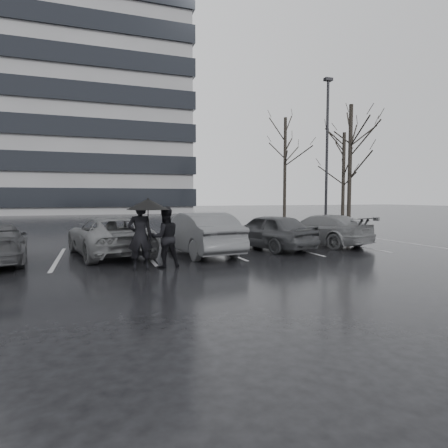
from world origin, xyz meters
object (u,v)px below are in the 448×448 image
Objects in this scene: tree_east at (350,167)px; tree_ne at (343,178)px; pedestrian_right at (165,238)px; lamp_post at (327,162)px; car_west_a at (199,233)px; tree_north at (285,170)px; car_main at (268,231)px; car_west_b at (109,236)px; car_east at (320,230)px; pedestrian_left at (140,236)px.

tree_east reaches higher than tree_ne.
pedestrian_right is 0.19× the size of lamp_post.
car_west_a is 0.55× the size of tree_east.
tree_ne is at bearing -148.88° from car_west_a.
tree_ne is at bearing -40.60° from tree_north.
car_west_a is 15.16m from tree_east.
pedestrian_right is at bearing -141.76° from lamp_post.
tree_east is at bearing -160.11° from car_main.
tree_east reaches higher than car_west_b.
car_east is 2.39× the size of pedestrian_left.
car_main reaches higher than car_east.
car_main is 5.72m from pedestrian_left.
car_west_a is 0.63× the size of tree_ne.
lamp_post reaches higher than pedestrian_right.
pedestrian_left is at bearing 37.26° from car_west_a.
car_west_a is 0.52× the size of tree_north.
car_main is 0.91× the size of car_east.
lamp_post reaches higher than car_main.
car_west_a is at bearing -130.51° from pedestrian_left.
car_west_b is at bearing -22.32° from car_west_a.
lamp_post reaches higher than tree_north.
lamp_post is 7.34m from tree_ne.
car_main is 0.57× the size of tree_ne.
tree_east reaches higher than pedestrian_right.
car_west_a is 3.22m from pedestrian_left.
car_main is 5.04m from pedestrian_right.
tree_north is at bearing 98.13° from tree_east.
tree_ne is (17.20, 14.31, 2.58)m from pedestrian_left.
tree_north is (8.60, 14.72, 3.57)m from car_main.
pedestrian_right is 21.92m from tree_ne.
car_east is 0.55× the size of tree_east.
lamp_post reaches higher than tree_ne.
lamp_post is at bearing -154.91° from tree_east.
car_west_a is 5.48m from car_east.
car_east is at bearing -179.94° from car_west_a.
car_east is 7.58m from pedestrian_right.
car_west_a is 12.43m from lamp_post.
pedestrian_right is at bearing 10.46° from car_main.
pedestrian_left is at bearing -144.95° from tree_east.
car_west_a is 2.61× the size of pedestrian_right.
pedestrian_right is at bearing -143.93° from tree_east.
lamp_post reaches higher than car_east.
car_main is 0.85× the size of car_west_b.
car_east is 0.52× the size of tree_north.
tree_north reaches higher than pedestrian_right.
pedestrian_left is at bearing -143.06° from lamp_post.
tree_ne is (2.50, 4.00, -0.50)m from tree_east.
tree_east is (14.70, 10.31, 3.08)m from pedestrian_left.
tree_ne is at bearing -149.12° from car_east.
pedestrian_left is 22.33m from tree_north.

